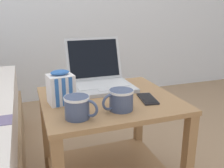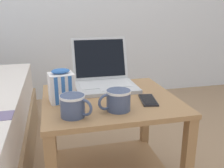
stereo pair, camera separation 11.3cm
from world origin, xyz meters
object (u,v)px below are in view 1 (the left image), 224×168
mug_front_left (78,106)px  cell_phone (148,99)px  laptop (100,77)px  snack_bag (61,88)px  mug_front_right (120,99)px

mug_front_left → cell_phone: 0.36m
laptop → cell_phone: laptop is taller
cell_phone → laptop: bearing=118.1°
laptop → mug_front_left: bearing=-118.6°
mug_front_left → laptop: bearing=61.4°
laptop → snack_bag: bearing=-141.8°
mug_front_left → mug_front_right: same height
mug_front_left → cell_phone: bearing=14.5°
laptop → snack_bag: (-0.24, -0.19, 0.02)m
mug_front_right → laptop: bearing=87.0°
mug_front_right → snack_bag: bearing=143.4°
laptop → snack_bag: 0.30m
laptop → mug_front_left: (-0.20, -0.37, -0.00)m
laptop → mug_front_left: 0.42m
mug_front_right → mug_front_left: bearing=-173.4°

